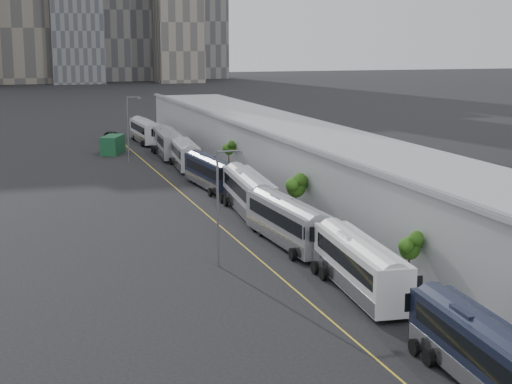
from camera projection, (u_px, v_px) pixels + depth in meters
name	position (u px, v px, depth m)	size (l,w,h in m)	color
sidewalk	(335.00, 224.00, 73.80)	(10.00, 170.00, 0.12)	gray
lane_line	(228.00, 232.00, 70.68)	(0.12, 160.00, 0.02)	gold
depot	(374.00, 185.00, 74.33)	(12.45, 160.40, 7.20)	gray
bus_1	(484.00, 359.00, 38.84)	(3.48, 12.55, 3.62)	black
bus_2	(360.00, 270.00, 53.60)	(3.78, 13.18, 3.80)	white
bus_3	(288.00, 225.00, 66.26)	(3.30, 13.42, 3.89)	gray
bus_4	(249.00, 196.00, 78.54)	(4.09, 14.09, 4.06)	#AEB0B9
bus_5	(211.00, 175.00, 91.28)	(3.45, 12.87, 3.72)	black
bus_6	(185.00, 156.00, 105.94)	(3.67, 12.97, 3.74)	#B8B9BB
bus_7	(168.00, 145.00, 116.16)	(3.81, 14.15, 4.09)	gray
bus_8	(145.00, 133.00, 131.89)	(3.11, 13.50, 3.93)	silver
tree_1	(410.00, 247.00, 54.00)	(1.47, 1.47, 3.84)	black
tree_2	(296.00, 185.00, 74.29)	(1.82, 1.82, 4.45)	black
tree_3	(229.00, 150.00, 97.40)	(1.20, 1.20, 4.35)	black
street_lamp_near	(220.00, 200.00, 59.28)	(2.04, 0.22, 8.96)	#59595E
street_lamp_far	(129.00, 125.00, 109.63)	(2.04, 0.22, 9.31)	#59595E
shipping_container	(113.00, 145.00, 119.10)	(2.41, 5.69, 2.77)	#144327
suv	(111.00, 137.00, 134.05)	(2.63, 5.71, 1.59)	black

